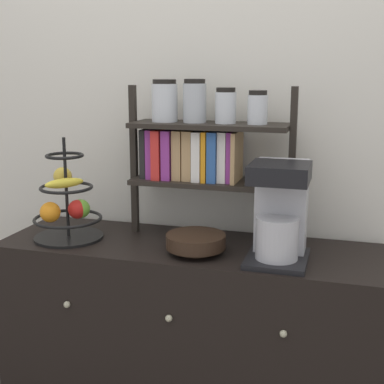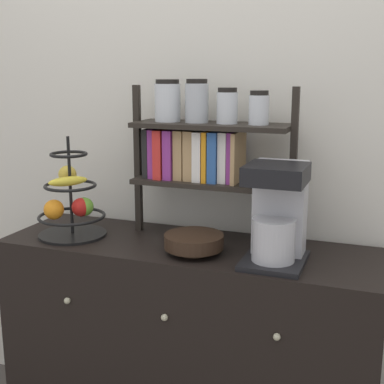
{
  "view_description": "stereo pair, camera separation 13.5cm",
  "coord_description": "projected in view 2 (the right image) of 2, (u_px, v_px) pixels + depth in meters",
  "views": [
    {
      "loc": [
        0.54,
        -1.57,
        1.48
      ],
      "look_at": [
        0.02,
        0.22,
        1.05
      ],
      "focal_mm": 50.0,
      "sensor_mm": 36.0,
      "label": 1
    },
    {
      "loc": [
        0.67,
        -1.53,
        1.48
      ],
      "look_at": [
        0.02,
        0.22,
        1.05
      ],
      "focal_mm": 50.0,
      "sensor_mm": 36.0,
      "label": 2
    }
  ],
  "objects": [
    {
      "name": "coffee_maker",
      "position": [
        277.0,
        213.0,
        1.76
      ],
      "size": [
        0.2,
        0.24,
        0.33
      ],
      "color": "black",
      "rests_on": "sideboard"
    },
    {
      "name": "fruit_stand",
      "position": [
        71.0,
        204.0,
        2.04
      ],
      "size": [
        0.26,
        0.26,
        0.39
      ],
      "color": "black",
      "rests_on": "sideboard"
    },
    {
      "name": "shelf_hutch",
      "position": [
        200.0,
        143.0,
        1.98
      ],
      "size": [
        0.63,
        0.2,
        0.6
      ],
      "color": "black",
      "rests_on": "sideboard"
    },
    {
      "name": "wall_back",
      "position": [
        212.0,
        117.0,
        2.1
      ],
      "size": [
        7.0,
        0.05,
        2.6
      ],
      "primitive_type": "cube",
      "color": "silver",
      "rests_on": "ground_plane"
    },
    {
      "name": "sideboard",
      "position": [
        188.0,
        350.0,
        2.06
      ],
      "size": [
        1.39,
        0.45,
        0.85
      ],
      "color": "black",
      "rests_on": "ground_plane"
    },
    {
      "name": "wooden_bowl",
      "position": [
        194.0,
        242.0,
        1.86
      ],
      "size": [
        0.21,
        0.21,
        0.07
      ],
      "color": "black",
      "rests_on": "sideboard"
    }
  ]
}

